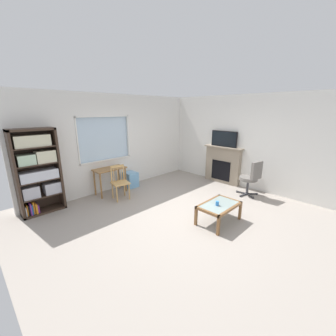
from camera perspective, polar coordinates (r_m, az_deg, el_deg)
The scene contains 12 objects.
ground at distance 5.02m, azimuth 3.06°, elevation -12.17°, with size 6.45×6.11×0.02m, color #9E9389.
wall_back_with_window at distance 6.53m, azimuth -13.44°, elevation 6.63°, with size 5.45×0.15×2.76m.
wall_right at distance 6.85m, azimuth 19.21°, elevation 6.72°, with size 0.12×5.31×2.76m, color silver.
bookshelf at distance 5.55m, azimuth -31.81°, elevation -0.49°, with size 0.90×0.38×1.94m.
desk_under_window at distance 6.14m, azimuth -15.42°, elevation -1.24°, with size 0.88×0.45×0.74m.
wooden_chair at distance 5.75m, azimuth -12.89°, elevation -3.73°, with size 0.49×0.47×0.90m.
plastic_drawer_unit at distance 6.65m, azimuth -10.06°, elevation -3.08°, with size 0.35×0.40×0.46m, color #72ADDB.
fireplace at distance 7.09m, azimuth 14.51°, elevation 0.91°, with size 0.26×1.29×1.19m.
tv at distance 6.92m, azimuth 14.90°, elevation 7.61°, with size 0.06×0.88×0.49m.
office_chair at distance 6.19m, azimuth 21.58°, elevation -2.20°, with size 0.58×0.59×1.00m.
coffee_table at distance 4.62m, azimuth 13.62°, elevation -10.16°, with size 0.91×0.58×0.41m.
sippy_cup at distance 4.51m, azimuth 13.16°, elevation -9.27°, with size 0.07×0.07×0.09m, color #337FD6.
Camera 1 is at (-3.32, -2.97, 2.31)m, focal length 22.57 mm.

